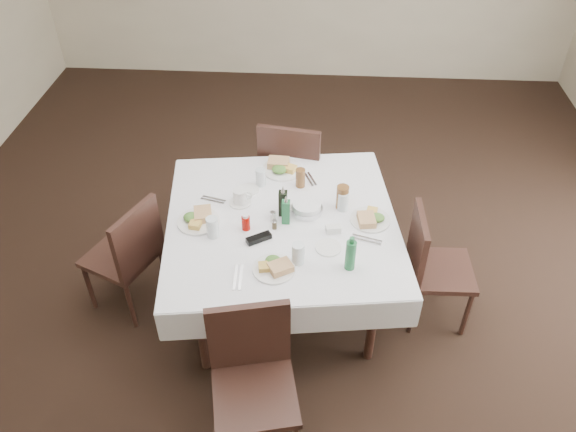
% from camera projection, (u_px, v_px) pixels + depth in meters
% --- Properties ---
extents(ground_plane, '(7.00, 7.00, 0.00)m').
position_uv_depth(ground_plane, '(289.00, 286.00, 4.16)').
color(ground_plane, black).
extents(room_shell, '(6.04, 7.04, 2.80)m').
position_uv_depth(room_shell, '(289.00, 71.00, 3.06)').
color(room_shell, '#BCB095').
rests_on(room_shell, ground).
extents(dining_table, '(1.64, 1.64, 0.76)m').
position_uv_depth(dining_table, '(282.00, 228.00, 3.61)').
color(dining_table, black).
rests_on(dining_table, ground).
extents(chair_north, '(0.54, 0.54, 0.99)m').
position_uv_depth(chair_north, '(292.00, 168.00, 4.34)').
color(chair_north, black).
rests_on(chair_north, ground).
extents(chair_south, '(0.52, 0.52, 0.93)m').
position_uv_depth(chair_south, '(252.00, 371.00, 2.98)').
color(chair_south, black).
rests_on(chair_south, ground).
extents(chair_east, '(0.42, 0.42, 0.87)m').
position_uv_depth(chair_east, '(430.00, 262.00, 3.65)').
color(chair_east, black).
rests_on(chair_east, ground).
extents(chair_west, '(0.56, 0.56, 0.89)m').
position_uv_depth(chair_west, '(129.00, 252.00, 3.71)').
color(chair_west, black).
rests_on(chair_west, ground).
extents(meal_north, '(0.28, 0.28, 0.06)m').
position_uv_depth(meal_north, '(281.00, 167.00, 3.97)').
color(meal_north, white).
rests_on(meal_north, dining_table).
extents(meal_south, '(0.25, 0.25, 0.05)m').
position_uv_depth(meal_south, '(275.00, 267.00, 3.22)').
color(meal_south, white).
rests_on(meal_south, dining_table).
extents(meal_east, '(0.26, 0.26, 0.06)m').
position_uv_depth(meal_east, '(370.00, 219.00, 3.54)').
color(meal_east, white).
rests_on(meal_east, dining_table).
extents(meal_west, '(0.27, 0.27, 0.06)m').
position_uv_depth(meal_west, '(198.00, 219.00, 3.54)').
color(meal_west, white).
rests_on(meal_west, dining_table).
extents(side_plate_a, '(0.14, 0.14, 0.01)m').
position_uv_depth(side_plate_a, '(248.00, 190.00, 3.80)').
color(side_plate_a, white).
rests_on(side_plate_a, dining_table).
extents(side_plate_b, '(0.16, 0.16, 0.01)m').
position_uv_depth(side_plate_b, '(328.00, 248.00, 3.36)').
color(side_plate_b, white).
rests_on(side_plate_b, dining_table).
extents(water_n, '(0.07, 0.07, 0.13)m').
position_uv_depth(water_n, '(261.00, 177.00, 3.81)').
color(water_n, silver).
rests_on(water_n, dining_table).
extents(water_s, '(0.07, 0.07, 0.14)m').
position_uv_depth(water_s, '(298.00, 253.00, 3.23)').
color(water_s, silver).
rests_on(water_s, dining_table).
extents(water_e, '(0.07, 0.07, 0.13)m').
position_uv_depth(water_e, '(343.00, 201.00, 3.61)').
color(water_e, silver).
rests_on(water_e, dining_table).
extents(water_w, '(0.07, 0.07, 0.14)m').
position_uv_depth(water_w, '(212.00, 227.00, 3.41)').
color(water_w, silver).
rests_on(water_w, dining_table).
extents(iced_tea_a, '(0.06, 0.06, 0.13)m').
position_uv_depth(iced_tea_a, '(300.00, 178.00, 3.80)').
color(iced_tea_a, brown).
rests_on(iced_tea_a, dining_table).
extents(iced_tea_b, '(0.08, 0.08, 0.17)m').
position_uv_depth(iced_tea_b, '(342.00, 197.00, 3.61)').
color(iced_tea_b, brown).
rests_on(iced_tea_b, dining_table).
extents(bread_basket, '(0.21, 0.21, 0.07)m').
position_uv_depth(bread_basket, '(307.00, 208.00, 3.61)').
color(bread_basket, silver).
rests_on(bread_basket, dining_table).
extents(oil_cruet_dark, '(0.05, 0.05, 0.23)m').
position_uv_depth(oil_cruet_dark, '(283.00, 202.00, 3.55)').
color(oil_cruet_dark, black).
rests_on(oil_cruet_dark, dining_table).
extents(oil_cruet_green, '(0.05, 0.05, 0.21)m').
position_uv_depth(oil_cruet_green, '(286.00, 211.00, 3.49)').
color(oil_cruet_green, '#1E6938').
rests_on(oil_cruet_green, dining_table).
extents(ketchup_bottle, '(0.05, 0.05, 0.11)m').
position_uv_depth(ketchup_bottle, '(246.00, 222.00, 3.47)').
color(ketchup_bottle, '#AA0B03').
rests_on(ketchup_bottle, dining_table).
extents(salt_shaker, '(0.03, 0.03, 0.08)m').
position_uv_depth(salt_shaker, '(273.00, 217.00, 3.53)').
color(salt_shaker, white).
rests_on(salt_shaker, dining_table).
extents(pepper_shaker, '(0.03, 0.03, 0.07)m').
position_uv_depth(pepper_shaker, '(274.00, 224.00, 3.48)').
color(pepper_shaker, '#463A26').
rests_on(pepper_shaker, dining_table).
extents(coffee_mug, '(0.16, 0.14, 0.11)m').
position_uv_depth(coffee_mug, '(240.00, 197.00, 3.67)').
color(coffee_mug, white).
rests_on(coffee_mug, dining_table).
extents(sunglasses, '(0.16, 0.13, 0.03)m').
position_uv_depth(sunglasses, '(259.00, 238.00, 3.41)').
color(sunglasses, black).
rests_on(sunglasses, dining_table).
extents(green_bottle, '(0.06, 0.06, 0.23)m').
position_uv_depth(green_bottle, '(351.00, 255.00, 3.18)').
color(green_bottle, '#1E6938').
rests_on(green_bottle, dining_table).
extents(sugar_caddy, '(0.10, 0.07, 0.05)m').
position_uv_depth(sugar_caddy, '(333.00, 229.00, 3.46)').
color(sugar_caddy, white).
rests_on(sugar_caddy, dining_table).
extents(cutlery_n, '(0.10, 0.16, 0.01)m').
position_uv_depth(cutlery_n, '(310.00, 179.00, 3.89)').
color(cutlery_n, silver).
rests_on(cutlery_n, dining_table).
extents(cutlery_s, '(0.06, 0.20, 0.01)m').
position_uv_depth(cutlery_s, '(238.00, 277.00, 3.17)').
color(cutlery_s, silver).
rests_on(cutlery_s, dining_table).
extents(cutlery_e, '(0.19, 0.10, 0.01)m').
position_uv_depth(cutlery_e, '(367.00, 240.00, 3.42)').
color(cutlery_e, silver).
rests_on(cutlery_e, dining_table).
extents(cutlery_w, '(0.17, 0.09, 0.01)m').
position_uv_depth(cutlery_w, '(213.00, 200.00, 3.72)').
color(cutlery_w, silver).
rests_on(cutlery_w, dining_table).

